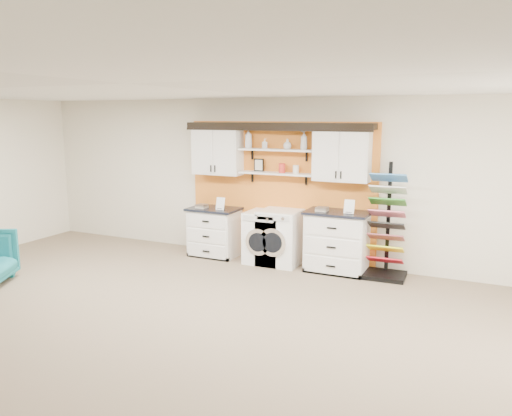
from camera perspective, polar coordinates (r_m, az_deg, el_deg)
The scene contains 21 objects.
floor at distance 5.71m, azimuth -13.18°, elevation -15.68°, with size 10.00×10.00×0.00m, color #7E6B55.
ceiling at distance 5.14m, azimuth -14.51°, elevation 13.61°, with size 10.00×10.00×0.00m, color white.
wall_back at distance 8.69m, azimuth 2.85°, elevation 3.25°, with size 10.00×10.00×0.00m, color beige.
accent_panel at distance 8.68m, azimuth 2.75°, elevation 1.92°, with size 3.40×0.07×2.40m, color orange.
upper_cabinet_left at distance 8.94m, azimuth -4.40°, elevation 6.53°, with size 0.90×0.35×0.84m.
upper_cabinet_right at distance 8.09m, azimuth 9.80°, elevation 5.99°, with size 0.90×0.35×0.84m.
shelf_lower at distance 8.49m, azimuth 2.35°, elevation 3.97°, with size 1.32×0.28×0.03m, color white.
shelf_upper at distance 8.45m, azimuth 2.37°, elevation 6.66°, with size 1.32×0.28×0.03m, color white.
crown_molding at distance 8.45m, azimuth 2.42°, elevation 9.36°, with size 3.30×0.41×0.13m.
picture_frame at distance 8.66m, azimuth 0.33°, elevation 4.94°, with size 0.18×0.02×0.22m.
canister_red at distance 8.44m, azimuth 2.98°, elevation 4.58°, with size 0.11×0.11×0.16m, color red.
canister_cream at distance 8.35m, azimuth 4.57°, elevation 4.43°, with size 0.10×0.10×0.14m, color silver.
base_cabinet_left at distance 9.03m, azimuth -4.74°, elevation -2.71°, with size 0.89×0.66×0.87m.
base_cabinet_right at distance 8.16m, azimuth 9.22°, elevation -3.81°, with size 1.01×0.66×0.99m.
washer at distance 8.58m, azimuth 1.15°, elevation -3.32°, with size 0.64×0.71×0.89m.
dryer at distance 8.47m, azimuth 2.79°, elevation -3.35°, with size 0.67×0.71×0.93m.
sample_rack at distance 8.02m, azimuth 14.61°, elevation -3.81°, with size 0.67×0.57×1.80m.
soap_bottle_a at distance 8.66m, azimuth -0.87°, elevation 7.95°, with size 0.13×0.13×0.33m, color silver.
soap_bottle_b at distance 8.53m, azimuth 0.99°, elevation 7.37°, with size 0.07×0.08×0.17m, color silver.
soap_bottle_c at distance 8.37m, azimuth 3.61°, elevation 7.31°, with size 0.13×0.13×0.17m, color silver.
soap_bottle_d at distance 8.27m, azimuth 5.50°, elevation 7.69°, with size 0.12×0.12×0.30m, color silver.
Camera 1 is at (3.23, -3.99, 2.49)m, focal length 35.00 mm.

